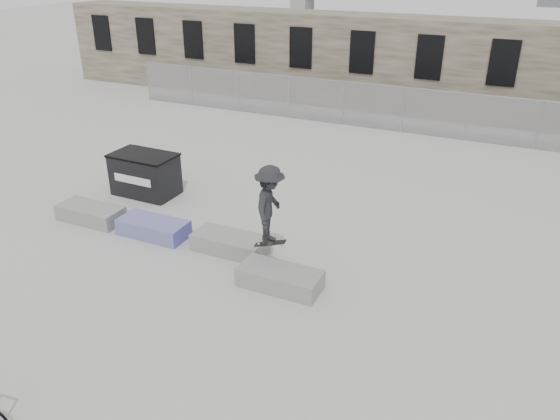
{
  "coord_description": "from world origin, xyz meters",
  "views": [
    {
      "loc": [
        7.79,
        -11.05,
        7.36
      ],
      "look_at": [
        2.43,
        0.43,
        1.3
      ],
      "focal_mm": 35.0,
      "sensor_mm": 36.0,
      "label": 1
    }
  ],
  "objects_px": {
    "planter_center_right": "(230,243)",
    "planter_offset": "(280,278)",
    "planter_far_left": "(91,213)",
    "planter_center_left": "(153,227)",
    "skateboarder": "(270,206)",
    "dumpster": "(145,174)"
  },
  "relations": [
    {
      "from": "planter_far_left",
      "to": "planter_center_left",
      "type": "distance_m",
      "value": 2.27
    },
    {
      "from": "planter_center_left",
      "to": "planter_center_right",
      "type": "bearing_deg",
      "value": 3.11
    },
    {
      "from": "planter_center_left",
      "to": "planter_offset",
      "type": "height_order",
      "value": "same"
    },
    {
      "from": "planter_offset",
      "to": "skateboarder",
      "type": "distance_m",
      "value": 1.75
    },
    {
      "from": "planter_center_right",
      "to": "skateboarder",
      "type": "relative_size",
      "value": 0.94
    },
    {
      "from": "planter_center_left",
      "to": "dumpster",
      "type": "height_order",
      "value": "dumpster"
    },
    {
      "from": "planter_center_right",
      "to": "planter_offset",
      "type": "height_order",
      "value": "same"
    },
    {
      "from": "dumpster",
      "to": "planter_center_left",
      "type": "bearing_deg",
      "value": -48.04
    },
    {
      "from": "planter_far_left",
      "to": "skateboarder",
      "type": "height_order",
      "value": "skateboarder"
    },
    {
      "from": "planter_offset",
      "to": "skateboarder",
      "type": "xyz_separation_m",
      "value": [
        -0.47,
        0.43,
        1.63
      ]
    },
    {
      "from": "planter_far_left",
      "to": "dumpster",
      "type": "xyz_separation_m",
      "value": [
        0.26,
        2.34,
        0.44
      ]
    },
    {
      "from": "planter_center_left",
      "to": "skateboarder",
      "type": "xyz_separation_m",
      "value": [
        3.9,
        -0.44,
        1.63
      ]
    },
    {
      "from": "planter_far_left",
      "to": "planter_center_left",
      "type": "height_order",
      "value": "same"
    },
    {
      "from": "planter_center_left",
      "to": "planter_offset",
      "type": "distance_m",
      "value": 4.45
    },
    {
      "from": "planter_center_left",
      "to": "skateboarder",
      "type": "bearing_deg",
      "value": -6.37
    },
    {
      "from": "planter_center_left",
      "to": "planter_offset",
      "type": "xyz_separation_m",
      "value": [
        4.37,
        -0.87,
        0.0
      ]
    },
    {
      "from": "planter_offset",
      "to": "dumpster",
      "type": "relative_size",
      "value": 0.94
    },
    {
      "from": "dumpster",
      "to": "skateboarder",
      "type": "distance_m",
      "value": 6.63
    },
    {
      "from": "planter_center_left",
      "to": "dumpster",
      "type": "bearing_deg",
      "value": 131.06
    },
    {
      "from": "planter_center_left",
      "to": "planter_center_right",
      "type": "relative_size",
      "value": 1.0
    },
    {
      "from": "planter_center_right",
      "to": "skateboarder",
      "type": "bearing_deg",
      "value": -20.87
    },
    {
      "from": "planter_far_left",
      "to": "planter_offset",
      "type": "height_order",
      "value": "same"
    }
  ]
}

